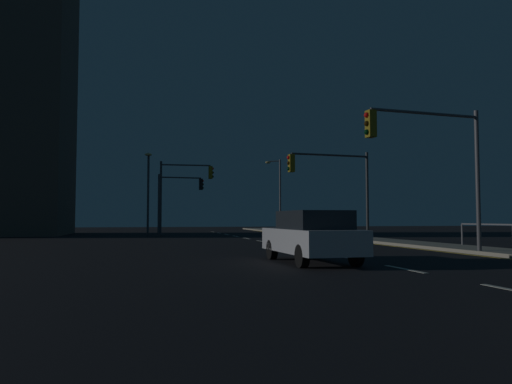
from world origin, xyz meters
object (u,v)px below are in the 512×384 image
street_lamp_across_street (278,188)px  street_lamp_far_end (148,185)px  traffic_light_mid_right (184,184)px  car (311,236)px  traffic_light_mid_left (429,148)px  traffic_light_far_left (331,176)px  traffic_light_near_right (179,192)px

street_lamp_across_street → street_lamp_far_end: 14.39m
traffic_light_mid_right → street_lamp_across_street: street_lamp_across_street is taller
car → street_lamp_across_street: bearing=76.0°
car → traffic_light_mid_right: size_ratio=0.80×
car → traffic_light_mid_left: traffic_light_mid_left is taller
traffic_light_mid_left → street_lamp_across_street: size_ratio=0.74×
street_lamp_far_end → traffic_light_far_left: bearing=-58.3°
car → traffic_light_mid_left: (5.10, 1.59, 3.08)m
traffic_light_mid_left → car: bearing=-162.7°
traffic_light_near_right → street_lamp_far_end: bearing=-172.8°
traffic_light_mid_left → street_lamp_far_end: bearing=111.3°
traffic_light_near_right → traffic_light_mid_left: size_ratio=0.95×
traffic_light_far_left → traffic_light_mid_right: traffic_light_mid_right is taller
traffic_light_near_right → traffic_light_far_left: bearing=-66.0°
traffic_light_near_right → traffic_light_mid_left: (7.17, -25.21, 0.37)m
traffic_light_near_right → traffic_light_mid_right: 4.75m
traffic_light_far_left → street_lamp_far_end: 18.40m
traffic_light_near_right → street_lamp_far_end: street_lamp_far_end is taller
traffic_light_mid_left → street_lamp_far_end: street_lamp_far_end is taller
traffic_light_mid_left → street_lamp_across_street: (3.13, 31.36, 0.52)m
traffic_light_far_left → traffic_light_mid_left: bearing=-89.7°
traffic_light_mid_right → street_lamp_across_street: size_ratio=0.78×
car → traffic_light_mid_left: bearing=17.3°
street_lamp_far_end → traffic_light_mid_right: bearing=-60.1°
car → street_lamp_across_street: (8.24, 32.95, 3.60)m
traffic_light_mid_right → street_lamp_far_end: (-2.54, 4.41, 0.15)m
traffic_light_far_left → traffic_light_mid_right: (-7.13, 11.24, 0.24)m
traffic_light_mid_left → traffic_light_far_left: bearing=90.3°
street_lamp_across_street → traffic_light_near_right: bearing=-149.1°
car → traffic_light_far_left: traffic_light_far_left is taller
car → traffic_light_mid_left: 6.17m
traffic_light_far_left → traffic_light_mid_left: 9.24m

